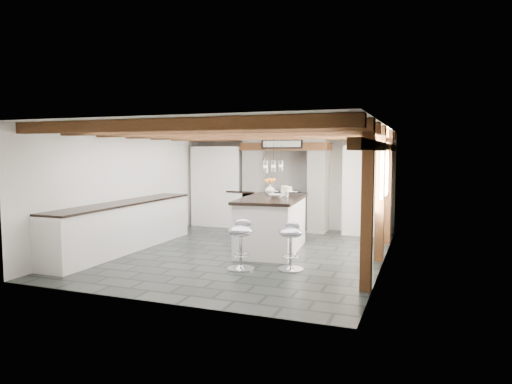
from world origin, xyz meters
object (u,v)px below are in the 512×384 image
(range_cooker, at_px, (285,210))
(bar_stool_near, at_px, (291,240))
(kitchen_island, at_px, (272,223))
(bar_stool_far, at_px, (241,239))

(range_cooker, height_order, bar_stool_near, range_cooker)
(kitchen_island, xyz_separation_m, bar_stool_far, (-0.01, -1.54, -0.02))
(kitchen_island, distance_m, bar_stool_far, 1.54)
(bar_stool_far, bearing_deg, kitchen_island, 78.84)
(kitchen_island, distance_m, bar_stool_near, 1.50)
(range_cooker, bearing_deg, kitchen_island, -79.34)
(range_cooker, relative_size, bar_stool_near, 1.30)
(range_cooker, distance_m, bar_stool_near, 3.79)
(bar_stool_near, distance_m, bar_stool_far, 0.79)
(bar_stool_near, bearing_deg, range_cooker, 120.43)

